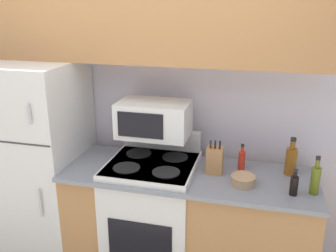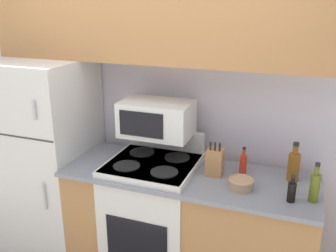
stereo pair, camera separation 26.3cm
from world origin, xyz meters
name	(u,v)px [view 1 (the left image)]	position (x,y,z in m)	size (l,w,h in m)	color
wall_back	(156,102)	(0.00, 0.74, 1.27)	(8.00, 0.05, 2.55)	silver
lower_cabinets	(188,224)	(0.37, 0.31, 0.44)	(1.83, 0.66, 0.88)	#B27A47
refrigerator	(38,160)	(-0.91, 0.35, 0.82)	(0.74, 0.73, 1.63)	silver
upper_cabinets	(147,20)	(0.00, 0.55, 1.94)	(2.57, 0.34, 0.62)	#B27A47
stove	(153,215)	(0.09, 0.30, 0.48)	(0.65, 0.64, 1.09)	silver
microwave	(154,119)	(0.07, 0.43, 1.23)	(0.53, 0.34, 0.26)	silver
knife_block	(215,160)	(0.55, 0.34, 0.98)	(0.12, 0.11, 0.25)	#B27A47
bowl	(243,180)	(0.77, 0.20, 0.92)	(0.17, 0.17, 0.07)	tan
bottle_hot_sauce	(242,160)	(0.74, 0.44, 0.96)	(0.05, 0.05, 0.20)	red
bottle_whiskey	(291,160)	(1.08, 0.45, 0.99)	(0.08, 0.08, 0.28)	brown
bottle_olive_oil	(315,179)	(1.22, 0.20, 0.99)	(0.06, 0.06, 0.26)	#5B6619
bottle_soy_sauce	(294,185)	(1.09, 0.15, 0.96)	(0.05, 0.05, 0.18)	black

